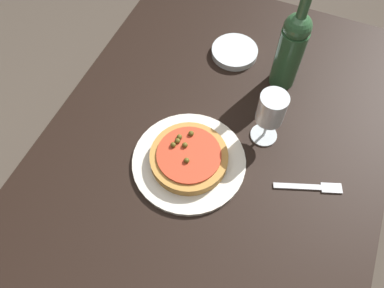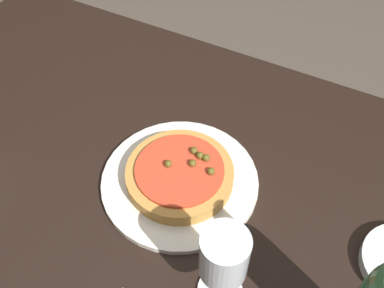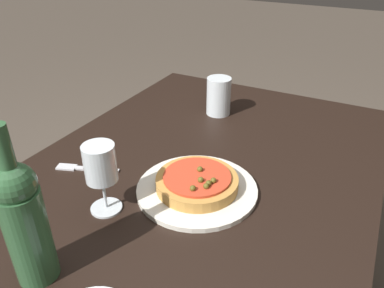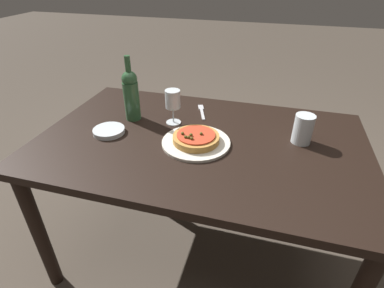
# 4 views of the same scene
# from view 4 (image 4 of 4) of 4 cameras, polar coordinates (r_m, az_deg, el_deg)

# --- Properties ---
(ground_plane) EXTENTS (14.00, 14.00, 0.00)m
(ground_plane) POSITION_cam_4_polar(r_m,az_deg,el_deg) (1.77, 1.27, -19.30)
(ground_plane) COLOR #4C4238
(dining_table) EXTENTS (1.39, 0.87, 0.71)m
(dining_table) POSITION_cam_4_polar(r_m,az_deg,el_deg) (1.33, 1.58, -2.16)
(dining_table) COLOR black
(dining_table) RESTS_ON ground_plane
(dinner_plate) EXTENTS (0.29, 0.29, 0.01)m
(dinner_plate) POSITION_cam_4_polar(r_m,az_deg,el_deg) (1.26, 0.77, 0.32)
(dinner_plate) COLOR silver
(dinner_plate) RESTS_ON dining_table
(pizza) EXTENTS (0.19, 0.19, 0.04)m
(pizza) POSITION_cam_4_polar(r_m,az_deg,el_deg) (1.24, 0.76, 1.18)
(pizza) COLOR #BC843D
(pizza) RESTS_ON dinner_plate
(wine_glass) EXTENTS (0.07, 0.07, 0.16)m
(wine_glass) POSITION_cam_4_polar(r_m,az_deg,el_deg) (1.37, -3.68, 8.25)
(wine_glass) COLOR silver
(wine_glass) RESTS_ON dining_table
(wine_bottle) EXTENTS (0.07, 0.07, 0.30)m
(wine_bottle) POSITION_cam_4_polar(r_m,az_deg,el_deg) (1.44, -11.53, 9.33)
(wine_bottle) COLOR #2D5633
(wine_bottle) RESTS_ON dining_table
(water_cup) EXTENTS (0.08, 0.08, 0.12)m
(water_cup) POSITION_cam_4_polar(r_m,az_deg,el_deg) (1.32, 20.40, 2.69)
(water_cup) COLOR silver
(water_cup) RESTS_ON dining_table
(side_bowl) EXTENTS (0.14, 0.14, 0.02)m
(side_bowl) POSITION_cam_4_polar(r_m,az_deg,el_deg) (1.38, -15.55, 2.43)
(side_bowl) COLOR silver
(side_bowl) RESTS_ON dining_table
(fork) EXTENTS (0.08, 0.16, 0.00)m
(fork) POSITION_cam_4_polar(r_m,az_deg,el_deg) (1.53, 1.87, 6.28)
(fork) COLOR silver
(fork) RESTS_ON dining_table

